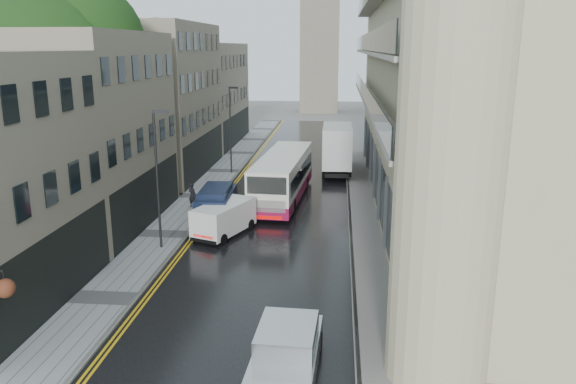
% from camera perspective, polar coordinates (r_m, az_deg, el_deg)
% --- Properties ---
extents(road, '(9.00, 85.00, 0.02)m').
position_cam_1_polar(road, '(38.95, -0.52, -0.73)').
color(road, black).
rests_on(road, ground).
extents(left_sidewalk, '(2.70, 85.00, 0.12)m').
position_cam_1_polar(left_sidewalk, '(39.92, -8.91, -0.45)').
color(left_sidewalk, gray).
rests_on(left_sidewalk, ground).
extents(right_sidewalk, '(1.80, 85.00, 0.12)m').
position_cam_1_polar(right_sidewalk, '(38.79, 7.44, -0.84)').
color(right_sidewalk, slate).
rests_on(right_sidewalk, ground).
extents(old_shop_row, '(4.50, 56.00, 12.00)m').
position_cam_1_polar(old_shop_row, '(42.23, -13.20, 8.36)').
color(old_shop_row, gray).
rests_on(old_shop_row, ground).
extents(modern_block, '(8.00, 40.00, 14.00)m').
position_cam_1_polar(modern_block, '(36.62, 15.66, 8.89)').
color(modern_block, tan).
rests_on(modern_block, ground).
extents(tree_near, '(10.56, 10.56, 13.89)m').
position_cam_1_polar(tree_near, '(34.18, -23.46, 7.77)').
color(tree_near, black).
rests_on(tree_near, ground).
extents(tree_far, '(9.24, 9.24, 12.46)m').
position_cam_1_polar(tree_far, '(45.93, -15.35, 8.99)').
color(tree_far, black).
rests_on(tree_far, ground).
extents(cream_bus, '(3.38, 11.68, 3.15)m').
position_cam_1_polar(cream_bus, '(35.59, -3.29, 0.40)').
color(cream_bus, white).
rests_on(cream_bus, road).
extents(white_lorry, '(2.39, 7.76, 4.07)m').
position_cam_1_polar(white_lorry, '(45.14, 3.65, 4.03)').
color(white_lorry, silver).
rests_on(white_lorry, road).
extents(silver_hatchback, '(2.17, 4.61, 1.70)m').
position_cam_1_polar(silver_hatchback, '(17.44, -4.01, -18.14)').
color(silver_hatchback, '#A6A6AA').
rests_on(silver_hatchback, road).
extents(white_van, '(3.17, 4.52, 1.88)m').
position_cam_1_polar(white_van, '(30.87, -9.25, -3.21)').
color(white_van, white).
rests_on(white_van, road).
extents(navy_van, '(2.04, 4.71, 2.37)m').
position_cam_1_polar(navy_van, '(32.20, -9.25, -2.01)').
color(navy_van, black).
rests_on(navy_van, road).
extents(pedestrian, '(0.68, 0.57, 1.60)m').
position_cam_1_polar(pedestrian, '(36.96, -9.70, -0.33)').
color(pedestrian, black).
rests_on(pedestrian, left_sidewalk).
extents(lamp_post_near, '(0.82, 0.40, 7.11)m').
position_cam_1_polar(lamp_post_near, '(29.20, -13.13, 1.09)').
color(lamp_post_near, black).
rests_on(lamp_post_near, left_sidewalk).
extents(lamp_post_far, '(0.81, 0.39, 7.02)m').
position_cam_1_polar(lamp_post_far, '(46.35, -5.88, 6.23)').
color(lamp_post_far, black).
rests_on(lamp_post_far, left_sidewalk).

